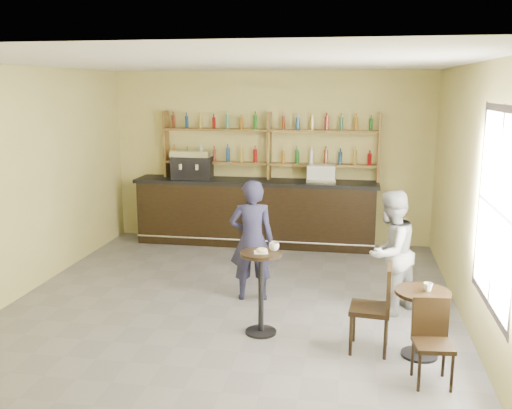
% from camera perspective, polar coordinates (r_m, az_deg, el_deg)
% --- Properties ---
extents(floor, '(7.00, 7.00, 0.00)m').
position_cam_1_polar(floor, '(7.83, -2.49, -10.13)').
color(floor, '#5F5E62').
rests_on(floor, ground).
extents(ceiling, '(7.00, 7.00, 0.00)m').
position_cam_1_polar(ceiling, '(7.28, -2.72, 13.98)').
color(ceiling, white).
rests_on(ceiling, wall_back).
extents(wall_back, '(7.00, 0.00, 7.00)m').
position_cam_1_polar(wall_back, '(10.79, 1.42, 4.72)').
color(wall_back, '#C5BC70').
rests_on(wall_back, floor).
extents(wall_front, '(7.00, 0.00, 7.00)m').
position_cam_1_polar(wall_front, '(4.14, -13.18, -7.04)').
color(wall_front, '#C5BC70').
rests_on(wall_front, floor).
extents(wall_left, '(0.00, 7.00, 7.00)m').
position_cam_1_polar(wall_left, '(8.54, -22.66, 1.98)').
color(wall_left, '#C5BC70').
rests_on(wall_left, floor).
extents(wall_right, '(0.00, 7.00, 7.00)m').
position_cam_1_polar(wall_right, '(7.35, 20.88, 0.67)').
color(wall_right, '#C5BC70').
rests_on(wall_right, floor).
extents(window_pane, '(0.00, 2.00, 2.00)m').
position_cam_1_polar(window_pane, '(6.18, 22.93, -0.51)').
color(window_pane, white).
rests_on(window_pane, wall_right).
extents(window_frame, '(0.04, 1.70, 2.10)m').
position_cam_1_polar(window_frame, '(6.18, 22.88, -0.51)').
color(window_frame, black).
rests_on(window_frame, wall_right).
extents(shelf_unit, '(4.00, 0.26, 1.40)m').
position_cam_1_polar(shelf_unit, '(10.64, 1.33, 5.76)').
color(shelf_unit, brown).
rests_on(shelf_unit, wall_back).
extents(liquor_bottles, '(3.68, 0.10, 1.00)m').
position_cam_1_polar(liquor_bottles, '(10.62, 1.33, 6.67)').
color(liquor_bottles, '#8C5919').
rests_on(liquor_bottles, shelf_unit).
extents(bar_counter, '(4.50, 0.88, 1.22)m').
position_cam_1_polar(bar_counter, '(10.65, -0.05, -0.78)').
color(bar_counter, black).
rests_on(bar_counter, floor).
extents(espresso_machine, '(0.77, 0.53, 0.52)m').
position_cam_1_polar(espresso_machine, '(10.77, -6.38, 4.00)').
color(espresso_machine, black).
rests_on(espresso_machine, bar_counter).
extents(pastry_case, '(0.53, 0.43, 0.31)m').
position_cam_1_polar(pastry_case, '(10.38, 6.57, 3.10)').
color(pastry_case, silver).
rests_on(pastry_case, bar_counter).
extents(pedestal_table, '(0.60, 0.60, 1.01)m').
position_cam_1_polar(pedestal_table, '(6.85, 0.50, -8.85)').
color(pedestal_table, black).
rests_on(pedestal_table, floor).
extents(napkin, '(0.19, 0.19, 0.00)m').
position_cam_1_polar(napkin, '(6.69, 0.51, -4.78)').
color(napkin, white).
rests_on(napkin, pedestal_table).
extents(donut, '(0.16, 0.16, 0.05)m').
position_cam_1_polar(donut, '(6.67, 0.58, -4.60)').
color(donut, '#B89343').
rests_on(donut, napkin).
extents(cup_pedestal, '(0.15, 0.15, 0.09)m').
position_cam_1_polar(cup_pedestal, '(6.75, 1.82, -4.24)').
color(cup_pedestal, white).
rests_on(cup_pedestal, pedestal_table).
extents(man_main, '(0.68, 0.52, 1.69)m').
position_cam_1_polar(man_main, '(7.84, -0.43, -3.59)').
color(man_main, black).
rests_on(man_main, floor).
extents(cafe_table, '(0.63, 0.63, 0.76)m').
position_cam_1_polar(cafe_table, '(6.59, 16.17, -11.37)').
color(cafe_table, black).
rests_on(cafe_table, floor).
extents(cup_cafe, '(0.12, 0.12, 0.09)m').
position_cam_1_polar(cup_cafe, '(6.45, 16.83, -7.91)').
color(cup_cafe, white).
rests_on(cup_cafe, cafe_table).
extents(chair_west, '(0.47, 0.47, 1.01)m').
position_cam_1_polar(chair_west, '(6.55, 11.33, -10.09)').
color(chair_west, black).
rests_on(chair_west, floor).
extents(chair_south, '(0.41, 0.41, 0.85)m').
position_cam_1_polar(chair_south, '(6.03, 17.29, -13.17)').
color(chair_south, black).
rests_on(chair_south, floor).
extents(patron_second, '(0.96, 1.00, 1.63)m').
position_cam_1_polar(patron_second, '(7.57, 13.25, -4.68)').
color(patron_second, gray).
rests_on(patron_second, floor).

